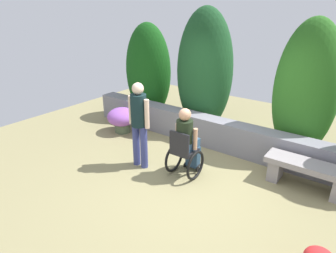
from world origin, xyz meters
name	(u,v)px	position (x,y,z in m)	size (l,w,h in m)	color
ground_plane	(192,178)	(0.00, 0.00, 0.00)	(10.79, 10.79, 0.00)	#8C8358
stone_retaining_wall	(228,136)	(0.00, 1.44, 0.33)	(7.59, 0.41, 0.65)	gray
hedge_backdrop	(241,81)	(-0.08, 2.07, 1.42)	(7.22, 1.16, 2.99)	#154D15
stone_bench	(307,172)	(1.75, 0.91, 0.32)	(1.41, 0.46, 0.49)	gray
person_in_wheelchair	(186,144)	(-0.18, 0.04, 0.62)	(0.53, 0.66, 1.33)	black
person_standing_companion	(139,120)	(-1.08, -0.23, 0.98)	(0.49, 0.30, 1.69)	navy
flower_pot_terracotta_by_wall	(122,118)	(-2.59, 0.78, 0.36)	(0.73, 0.73, 0.63)	#4C5C42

